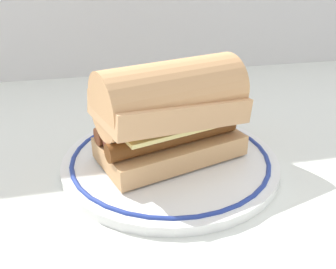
{
  "coord_description": "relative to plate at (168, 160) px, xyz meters",
  "views": [
    {
      "loc": [
        -0.09,
        -0.42,
        0.25
      ],
      "look_at": [
        -0.0,
        -0.01,
        0.04
      ],
      "focal_mm": 39.35,
      "sensor_mm": 36.0,
      "label": 1
    }
  ],
  "objects": [
    {
      "name": "plate",
      "position": [
        0.0,
        0.0,
        0.0
      ],
      "size": [
        0.28,
        0.28,
        0.01
      ],
      "color": "white",
      "rests_on": "ground_plane"
    },
    {
      "name": "ground_plane",
      "position": [
        0.0,
        0.01,
        -0.01
      ],
      "size": [
        1.5,
        1.5,
        0.0
      ],
      "primitive_type": "plane",
      "color": "silver"
    },
    {
      "name": "butter_knife",
      "position": [
        0.07,
        0.17,
        -0.0
      ],
      "size": [
        0.16,
        0.05,
        0.01
      ],
      "color": "silver",
      "rests_on": "ground_plane"
    },
    {
      "name": "sausage_sandwich",
      "position": [
        -0.0,
        -0.0,
        0.07
      ],
      "size": [
        0.2,
        0.14,
        0.12
      ],
      "rotation": [
        0.0,
        0.0,
        0.29
      ],
      "color": "tan",
      "rests_on": "plate"
    }
  ]
}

